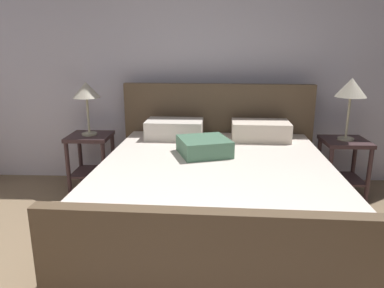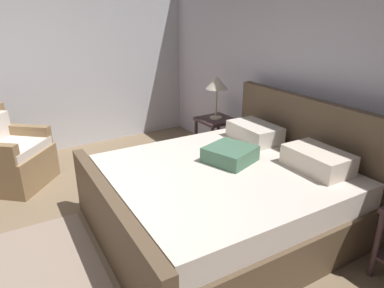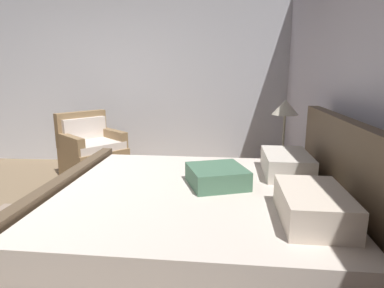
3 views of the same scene
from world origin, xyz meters
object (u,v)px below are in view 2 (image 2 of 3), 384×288
at_px(nightstand_left, 216,132).
at_px(table_lamp_left, 217,84).
at_px(armchair, 8,157).
at_px(bed, 227,194).

distance_m(nightstand_left, table_lamp_left, 0.65).
bearing_deg(nightstand_left, armchair, -106.17).
height_order(nightstand_left, table_lamp_left, table_lamp_left).
relative_size(bed, armchair, 2.20).
xyz_separation_m(bed, table_lamp_left, (-1.33, 0.83, 0.72)).
bearing_deg(nightstand_left, table_lamp_left, 97.13).
distance_m(bed, nightstand_left, 1.57).
xyz_separation_m(nightstand_left, armchair, (-0.71, -2.46, -0.06)).
height_order(bed, armchair, bed).
distance_m(bed, table_lamp_left, 1.73).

